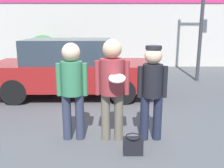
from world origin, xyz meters
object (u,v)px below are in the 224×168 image
at_px(parked_car_near, 72,68).
at_px(shrub, 44,53).
at_px(person_right, 152,85).
at_px(person_left, 72,84).
at_px(handbag, 133,145).
at_px(person_middle_with_frisbee, 112,81).

height_order(parked_car_near, shrub, parked_car_near).
height_order(person_right, shrub, person_right).
height_order(person_left, shrub, person_left).
relative_size(person_left, handbag, 5.42).
height_order(person_middle_with_frisbee, person_right, person_middle_with_frisbee).
height_order(person_right, parked_car_near, person_right).
distance_m(person_middle_with_frisbee, shrub, 7.42).
xyz_separation_m(person_right, handbag, (-0.35, -0.52, -0.81)).
bearing_deg(person_left, person_middle_with_frisbee, -4.01).
relative_size(parked_car_near, shrub, 2.87).
xyz_separation_m(person_left, parked_car_near, (-0.41, 2.75, -0.21)).
bearing_deg(shrub, parked_car_near, -65.93).
bearing_deg(handbag, person_middle_with_frisbee, 121.92).
xyz_separation_m(person_left, person_middle_with_frisbee, (0.66, -0.05, 0.05)).
relative_size(person_right, handbag, 5.27).
height_order(person_left, handbag, person_left).
distance_m(person_left, person_middle_with_frisbee, 0.67).
bearing_deg(handbag, shrub, 113.52).
xyz_separation_m(person_middle_with_frisbee, parked_car_near, (-1.08, 2.80, -0.26)).
bearing_deg(person_middle_with_frisbee, person_right, 1.56).
distance_m(person_right, handbag, 1.02).
height_order(person_left, person_middle_with_frisbee, person_middle_with_frisbee).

